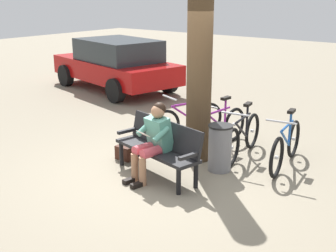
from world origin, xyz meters
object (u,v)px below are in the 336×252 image
at_px(litter_bin, 220,148).
at_px(tree_trunk, 199,73).
at_px(bench, 160,144).
at_px(bicycle_orange, 219,129).
at_px(handbag, 124,153).
at_px(bicycle_red, 243,137).
at_px(bicycle_blue, 286,146).
at_px(bicycle_black, 187,121).
at_px(person_reading, 154,138).
at_px(parked_car, 116,63).

bearing_deg(litter_bin, tree_trunk, -19.50).
height_order(bench, bicycle_orange, bicycle_orange).
distance_m(bench, handbag, 0.98).
bearing_deg(bicycle_red, handbag, -56.17).
bearing_deg(tree_trunk, bicycle_blue, -155.81).
relative_size(tree_trunk, bicycle_orange, 1.79).
distance_m(handbag, bicycle_black, 1.63).
xyz_separation_m(litter_bin, bicycle_red, (0.00, -0.76, -0.03)).
bearing_deg(bicycle_blue, handbag, -66.53).
height_order(tree_trunk, litter_bin, tree_trunk).
relative_size(person_reading, litter_bin, 1.57).
height_order(litter_bin, parked_car, parked_car).
distance_m(tree_trunk, litter_bin, 1.27).
height_order(bicycle_blue, parked_car, parked_car).
bearing_deg(parked_car, bicycle_red, 167.28).
height_order(person_reading, bicycle_blue, person_reading).
bearing_deg(bench, litter_bin, -119.59).
xyz_separation_m(tree_trunk, bicycle_black, (0.77, -0.78, -1.15)).
distance_m(bicycle_blue, bicycle_orange, 1.36).
bearing_deg(handbag, bicycle_orange, -122.13).
relative_size(person_reading, tree_trunk, 0.40).
relative_size(person_reading, bicycle_red, 0.72).
relative_size(tree_trunk, bicycle_red, 1.80).
xyz_separation_m(person_reading, bicycle_black, (0.70, -1.88, -0.31)).
relative_size(person_reading, parked_car, 0.27).
xyz_separation_m(bench, tree_trunk, (-0.09, -0.93, 1.00)).
relative_size(handbag, litter_bin, 0.39).
relative_size(bench, litter_bin, 2.17).
height_order(bicycle_black, parked_car, parked_car).
bearing_deg(litter_bin, person_reading, 54.76).
bearing_deg(person_reading, parked_car, -28.72).
height_order(person_reading, bicycle_red, person_reading).
distance_m(handbag, bicycle_orange, 1.83).
relative_size(tree_trunk, bicycle_blue, 1.80).
height_order(bench, handbag, bench).
distance_m(person_reading, handbag, 1.09).
relative_size(bench, bicycle_orange, 0.99).
bearing_deg(bicycle_blue, bench, -50.98).
height_order(person_reading, litter_bin, person_reading).
xyz_separation_m(handbag, bicycle_red, (-1.54, -1.39, 0.24)).
bearing_deg(bicycle_red, bicycle_black, -107.32).
bearing_deg(bench, bicycle_orange, -80.43).
height_order(bicycle_red, bicycle_orange, same).
distance_m(handbag, litter_bin, 1.68).
distance_m(bench, bicycle_orange, 1.65).
bearing_deg(person_reading, tree_trunk, -81.84).
relative_size(bicycle_orange, bicycle_black, 1.06).
xyz_separation_m(tree_trunk, litter_bin, (-0.56, 0.20, -1.12)).
height_order(bench, parked_car, parked_car).
xyz_separation_m(litter_bin, bicycle_blue, (-0.78, -0.80, -0.03)).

